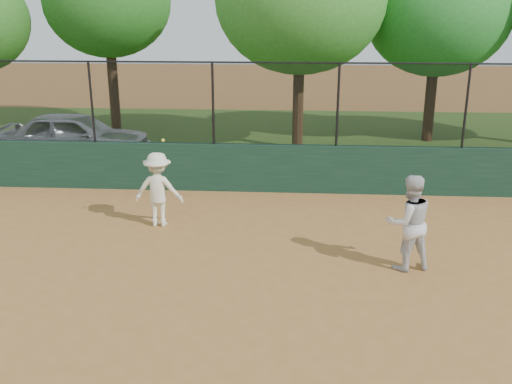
# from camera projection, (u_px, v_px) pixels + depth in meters

# --- Properties ---
(ground) EXTENTS (80.00, 80.00, 0.00)m
(ground) POSITION_uv_depth(u_px,v_px,m) (194.00, 309.00, 8.71)
(ground) COLOR #A86E36
(ground) RESTS_ON ground
(back_wall) EXTENTS (26.00, 0.20, 1.20)m
(back_wall) POSITION_uv_depth(u_px,v_px,m) (234.00, 168.00, 14.23)
(back_wall) COLOR #1A3928
(back_wall) RESTS_ON ground
(grass_strip) EXTENTS (36.00, 12.00, 0.01)m
(grass_strip) POSITION_uv_depth(u_px,v_px,m) (252.00, 139.00, 20.11)
(grass_strip) COLOR #2D4D18
(grass_strip) RESTS_ON ground
(parked_car) EXTENTS (4.46, 1.95, 1.50)m
(parked_car) POSITION_uv_depth(u_px,v_px,m) (75.00, 137.00, 16.97)
(parked_car) COLOR #A0A4A9
(parked_car) RESTS_ON ground
(player_second) EXTENTS (0.97, 0.84, 1.72)m
(player_second) POSITION_uv_depth(u_px,v_px,m) (409.00, 223.00, 9.85)
(player_second) COLOR silver
(player_second) RESTS_ON ground
(player_main) EXTENTS (1.04, 0.71, 1.96)m
(player_main) POSITION_uv_depth(u_px,v_px,m) (158.00, 190.00, 11.87)
(player_main) COLOR #E8E6C4
(player_main) RESTS_ON ground
(fence_assembly) EXTENTS (26.00, 0.06, 2.00)m
(fence_assembly) POSITION_uv_depth(u_px,v_px,m) (232.00, 102.00, 13.73)
(fence_assembly) COLOR black
(fence_assembly) RESTS_ON back_wall
(tree_1) EXTENTS (4.47, 4.06, 6.55)m
(tree_1) POSITION_uv_depth(u_px,v_px,m) (107.00, 2.00, 19.92)
(tree_1) COLOR #412916
(tree_1) RESTS_ON ground
(tree_3) EXTENTS (4.76, 4.32, 6.31)m
(tree_3) POSITION_uv_depth(u_px,v_px,m) (438.00, 13.00, 18.57)
(tree_3) COLOR #3D2614
(tree_3) RESTS_ON ground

